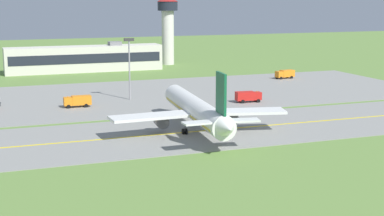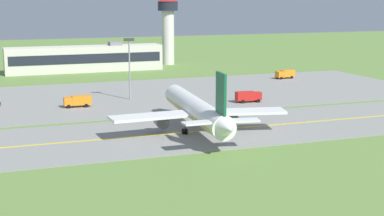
{
  "view_description": "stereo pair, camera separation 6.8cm",
  "coord_description": "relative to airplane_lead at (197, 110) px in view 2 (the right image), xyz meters",
  "views": [
    {
      "loc": [
        -32.21,
        -97.84,
        24.38
      ],
      "look_at": [
        5.09,
        2.5,
        4.0
      ],
      "focal_mm": 55.12,
      "sensor_mm": 36.0,
      "label": 1
    },
    {
      "loc": [
        -32.15,
        -97.87,
        24.38
      ],
      "look_at": [
        5.09,
        2.5,
        4.0
      ],
      "focal_mm": 55.12,
      "sensor_mm": 36.0,
      "label": 2
    }
  ],
  "objects": [
    {
      "name": "ground_plane",
      "position": [
        -5.04,
        -0.02,
        -4.13
      ],
      "size": [
        500.0,
        500.0,
        0.0
      ],
      "primitive_type": "plane",
      "color": "olive"
    },
    {
      "name": "taxiway_strip",
      "position": [
        -5.04,
        -0.02,
        -4.08
      ],
      "size": [
        240.0,
        28.0,
        0.1
      ],
      "primitive_type": "cube",
      "color": "gray",
      "rests_on": "ground"
    },
    {
      "name": "apron_pad",
      "position": [
        4.96,
        41.98,
        -4.08
      ],
      "size": [
        140.0,
        52.0,
        0.1
      ],
      "primitive_type": "cube",
      "color": "gray",
      "rests_on": "ground"
    },
    {
      "name": "taxiway_centreline",
      "position": [
        -5.04,
        -0.02,
        -4.03
      ],
      "size": [
        220.0,
        0.6,
        0.01
      ],
      "primitive_type": "cube",
      "color": "yellow",
      "rests_on": "taxiway_strip"
    },
    {
      "name": "airplane_lead",
      "position": [
        0.0,
        0.0,
        0.0
      ],
      "size": [
        32.37,
        39.66,
        12.7
      ],
      "color": "white",
      "rests_on": "ground"
    },
    {
      "name": "service_truck_fuel",
      "position": [
        21.96,
        23.98,
        -2.6
      ],
      "size": [
        6.15,
        2.73,
        2.6
      ],
      "color": "red",
      "rests_on": "ground"
    },
    {
      "name": "service_truck_catering",
      "position": [
        -16.22,
        31.68,
        -2.6
      ],
      "size": [
        6.05,
        2.48,
        2.6
      ],
      "color": "orange",
      "rests_on": "ground"
    },
    {
      "name": "service_truck_pushback",
      "position": [
        49.79,
        56.37,
        -2.6
      ],
      "size": [
        6.23,
        2.99,
        2.6
      ],
      "color": "orange",
      "rests_on": "ground"
    },
    {
      "name": "terminal_building",
      "position": [
        -3.13,
        94.83,
        0.06
      ],
      "size": [
        50.83,
        8.18,
        9.53
      ],
      "color": "beige",
      "rests_on": "ground"
    },
    {
      "name": "control_tower",
      "position": [
        28.73,
        104.64,
        10.64
      ],
      "size": [
        7.6,
        7.6,
        24.3
      ],
      "color": "silver",
      "rests_on": "ground"
    },
    {
      "name": "apron_light_mast",
      "position": [
        -2.9,
        37.06,
        5.19
      ],
      "size": [
        2.4,
        0.5,
        14.7
      ],
      "color": "gray",
      "rests_on": "ground"
    },
    {
      "name": "traffic_cone_near_edge",
      "position": [
        1.43,
        12.23,
        -3.83
      ],
      "size": [
        0.44,
        0.44,
        0.6
      ],
      "primitive_type": "cone",
      "color": "orange",
      "rests_on": "ground"
    }
  ]
}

